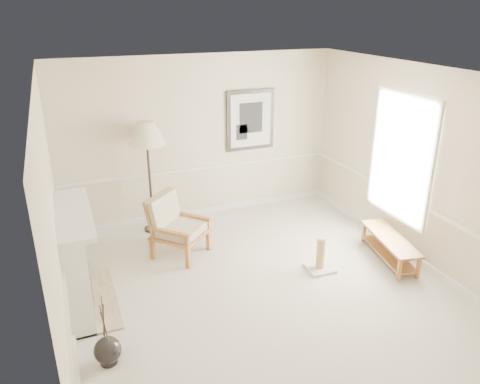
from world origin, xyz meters
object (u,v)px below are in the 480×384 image
at_px(floor_lamp, 146,136).
at_px(scratching_post, 320,260).
at_px(floor_vase, 108,351).
at_px(armchair, 174,223).
at_px(bench, 390,244).

height_order(floor_lamp, scratching_post, floor_lamp).
height_order(floor_vase, scratching_post, floor_vase).
bearing_deg(armchair, bench, -67.99).
bearing_deg(floor_vase, bench, 9.51).
distance_m(armchair, scratching_post, 2.28).
relative_size(bench, scratching_post, 2.49).
relative_size(floor_lamp, bench, 1.43).
bearing_deg(bench, armchair, 154.98).
bearing_deg(bench, scratching_post, 174.69).
bearing_deg(scratching_post, bench, -5.31).
xyz_separation_m(floor_vase, floor_lamp, (1.14, 3.06, 1.51)).
bearing_deg(floor_lamp, bench, -36.60).
xyz_separation_m(floor_lamp, bench, (3.16, -2.34, -1.43)).
distance_m(floor_lamp, scratching_post, 3.36).
relative_size(floor_lamp, scratching_post, 3.55).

